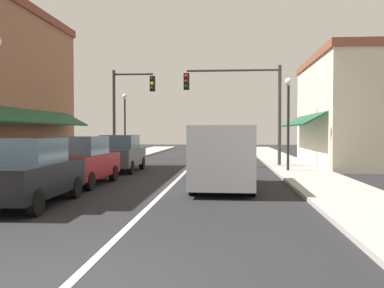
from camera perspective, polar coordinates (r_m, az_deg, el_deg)
The scene contains 13 objects.
ground_plane at distance 23.30m, azimuth -0.24°, elevation -3.09°, with size 80.00×80.00×0.00m, color black.
sidewalk_left at distance 24.39m, azimuth -13.23°, elevation -2.78°, with size 2.60×56.00×0.12m, color #A39E99.
sidewalk_right at distance 23.47m, azimuth 13.28°, elevation -2.96°, with size 2.60×56.00×0.12m, color #A39E99.
lane_center_stripe at distance 23.30m, azimuth -0.24°, elevation -3.09°, with size 0.14×52.00×0.01m, color silver.
storefront_right_block at distance 26.21m, azimuth 21.07°, elevation 4.12°, with size 6.45×10.20×6.20m.
parked_car_nearest_left at distance 11.96m, azimuth -20.96°, elevation -3.53°, with size 1.84×4.13×1.77m.
parked_car_second_left at distance 16.01m, azimuth -14.49°, elevation -2.17°, with size 1.87×4.14×1.77m.
parked_car_third_left at distance 21.12m, azimuth -9.45°, elevation -1.22°, with size 1.82×4.12×1.77m.
van_in_lane at distance 14.58m, azimuth 4.21°, elevation -1.44°, with size 2.08×5.22×2.12m.
traffic_signal_mast_arm at distance 23.51m, azimuth 7.05°, elevation 6.14°, with size 5.26×0.50×5.49m.
traffic_signal_left_corner at distance 26.12m, azimuth -8.57°, elevation 5.44°, with size 2.62×0.50×5.61m.
street_lamp_right_mid at distance 20.59m, azimuth 12.63°, elevation 4.63°, with size 0.36×0.36×4.43m.
street_lamp_left_far at distance 30.33m, azimuth -8.88°, elevation 3.84°, with size 0.36×0.36×4.56m.
Camera 1 is at (2.01, -5.13, 1.94)m, focal length 40.29 mm.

